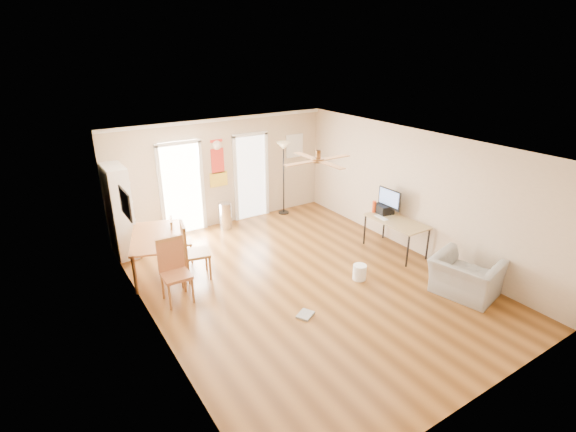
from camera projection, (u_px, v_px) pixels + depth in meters
floor at (305, 283)px, 8.10m from camera, size 7.00×7.00×0.00m
ceiling at (308, 146)px, 7.13m from camera, size 5.50×7.00×0.00m
wall_back at (223, 172)px, 10.34m from camera, size 5.50×0.04×2.60m
wall_front at (483, 317)px, 4.89m from camera, size 5.50×0.04×2.60m
wall_left at (151, 258)px, 6.23m from camera, size 0.04×7.00×2.60m
wall_right at (414, 192)px, 8.99m from camera, size 0.04×7.00×2.60m
crown_molding at (308, 149)px, 7.14m from camera, size 5.50×7.00×0.08m
kitchen_doorway at (182, 190)px, 9.90m from camera, size 0.90×0.10×2.10m
bathroom_doorway at (251, 177)px, 10.80m from camera, size 0.80×0.10×2.10m
wall_decal at (218, 163)px, 10.17m from camera, size 0.46×0.03×1.10m
ac_grille at (295, 146)px, 11.20m from camera, size 0.50×0.04×0.60m
framed_poster at (125, 203)px, 7.19m from camera, size 0.04×0.66×0.48m
ceiling_fan at (318, 160)px, 6.96m from camera, size 1.24×1.24×0.20m
bookshelf at (119, 211)px, 8.88m from camera, size 0.65×0.95×1.93m
dining_table at (159, 254)px, 8.34m from camera, size 1.36×1.77×0.78m
dining_chair_right_a at (182, 240)px, 8.77m from camera, size 0.49×0.49×0.93m
dining_chair_right_b at (196, 250)px, 8.11m from camera, size 0.55×0.55×1.12m
dining_chair_near at (176, 272)px, 7.33m from camera, size 0.47×0.47×1.13m
trash_can at (225, 216)px, 10.36m from camera, size 0.34×0.34×0.65m
torchiere_lamp at (284, 179)px, 11.05m from camera, size 0.42×0.42×1.90m
computer_desk at (395, 236)px, 9.19m from camera, size 0.67×1.34×0.72m
imac at (389, 202)px, 9.28m from camera, size 0.22×0.62×0.58m
keyboard at (381, 218)px, 9.20m from camera, size 0.16×0.37×0.01m
printer at (384, 209)px, 9.43m from camera, size 0.37×0.42×0.19m
orange_bottle at (374, 207)px, 9.46m from camera, size 0.09×0.09×0.26m
wastebasket_a at (360, 272)px, 8.17m from camera, size 0.32×0.32×0.30m
floor_cloth at (305, 315)px, 7.11m from camera, size 0.35×0.33×0.04m
armchair at (465, 277)px, 7.60m from camera, size 1.16×1.26×0.70m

